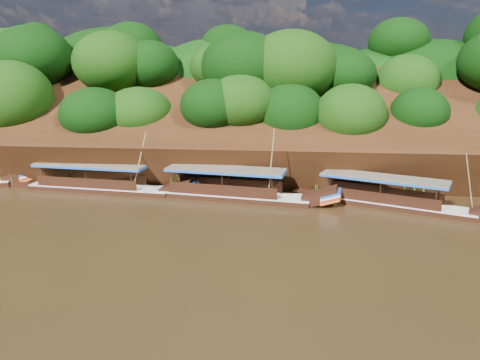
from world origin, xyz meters
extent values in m
plane|color=black|center=(0.00, 0.00, 0.00)|extent=(160.00, 160.00, 0.00)
cube|color=black|center=(0.00, 16.00, 3.50)|extent=(120.00, 16.12, 13.64)
cube|color=black|center=(0.00, 26.00, 0.00)|extent=(120.00, 24.00, 12.00)
ellipsoid|color=#0E400A|center=(-6.00, 15.00, 3.50)|extent=(18.00, 8.00, 6.40)
ellipsoid|color=#0E400A|center=(0.00, 23.00, 9.20)|extent=(24.00, 11.00, 8.40)
cube|color=black|center=(11.83, 6.45, 0.00)|extent=(11.35, 6.28, 0.81)
cube|color=silver|center=(11.83, 6.45, 0.39)|extent=(11.38, 6.34, 0.09)
cube|color=brown|center=(11.17, 6.73, 2.16)|extent=(9.17, 5.59, 0.11)
cube|color=blue|center=(11.17, 6.73, 2.06)|extent=(9.17, 5.59, 0.16)
cylinder|color=tan|center=(16.21, 4.12, 2.62)|extent=(1.39, 1.38, 4.06)
cube|color=black|center=(0.12, 7.37, 0.00)|extent=(11.94, 3.93, 0.88)
cube|color=silver|center=(0.12, 7.37, 0.42)|extent=(11.95, 3.99, 0.10)
cube|color=black|center=(6.65, 6.36, 0.69)|extent=(3.00, 2.02, 1.65)
cube|color=blue|center=(7.38, 6.24, 0.98)|extent=(1.68, 1.88, 0.60)
cube|color=red|center=(7.38, 6.24, 0.65)|extent=(1.68, 1.88, 0.60)
cube|color=brown|center=(-0.60, 7.48, 2.36)|extent=(9.47, 3.86, 0.12)
cube|color=blue|center=(-0.60, 7.48, 2.24)|extent=(9.47, 3.86, 0.18)
cylinder|color=tan|center=(2.93, 6.34, 3.12)|extent=(0.50, 1.00, 5.28)
cube|color=black|center=(-11.22, 8.66, 0.00)|extent=(12.20, 3.30, 0.82)
cube|color=silver|center=(-11.22, 8.66, 0.39)|extent=(12.21, 3.36, 0.09)
cube|color=black|center=(-4.48, 7.93, 0.64)|extent=(2.98, 1.80, 1.62)
cube|color=blue|center=(-3.73, 7.85, 0.91)|extent=(1.64, 1.72, 0.60)
cube|color=red|center=(-3.73, 7.85, 0.60)|extent=(1.64, 1.72, 0.60)
cube|color=brown|center=(-11.97, 8.74, 2.20)|extent=(9.64, 3.32, 0.11)
cube|color=blue|center=(-11.97, 8.74, 2.09)|extent=(9.64, 3.32, 0.16)
cylinder|color=tan|center=(-7.61, 8.09, 2.74)|extent=(1.23, 0.39, 4.52)
cube|color=black|center=(-19.01, 10.25, 0.76)|extent=(3.33, 2.45, 1.80)
cube|color=blue|center=(-18.25, 10.44, 1.08)|extent=(1.95, 2.17, 0.65)
cube|color=red|center=(-18.25, 10.44, 0.71)|extent=(1.95, 2.17, 0.65)
cone|color=#316B1A|center=(-19.88, 9.64, 0.81)|extent=(1.50, 1.50, 1.61)
cone|color=#316B1A|center=(-13.71, 9.55, 1.07)|extent=(1.50, 1.50, 2.15)
cone|color=#316B1A|center=(-5.02, 9.67, 0.70)|extent=(1.50, 1.50, 1.41)
cone|color=#316B1A|center=(0.59, 9.06, 0.73)|extent=(1.50, 1.50, 1.46)
cone|color=#316B1A|center=(7.00, 10.05, 0.95)|extent=(1.50, 1.50, 1.90)
cone|color=#316B1A|center=(14.07, 9.01, 0.87)|extent=(1.50, 1.50, 1.73)
camera|label=1|loc=(4.09, -27.40, 10.22)|focal=35.00mm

